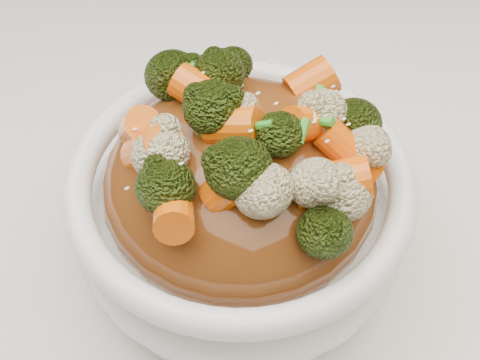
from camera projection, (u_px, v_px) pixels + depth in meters
tablecloth at (202, 249)px, 0.49m from camera, size 1.20×0.80×0.04m
bowl at (240, 212)px, 0.44m from camera, size 0.26×0.26×0.08m
sauce_base at (240, 183)px, 0.42m from camera, size 0.21×0.21×0.09m
carrots at (240, 111)px, 0.37m from camera, size 0.21×0.21×0.05m
broccoli at (240, 113)px, 0.37m from camera, size 0.21×0.21×0.04m
cauliflower at (240, 115)px, 0.37m from camera, size 0.21×0.21×0.04m
scallions at (240, 110)px, 0.37m from camera, size 0.15×0.15×0.02m
sesame_seeds at (240, 110)px, 0.37m from camera, size 0.19×0.19×0.01m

